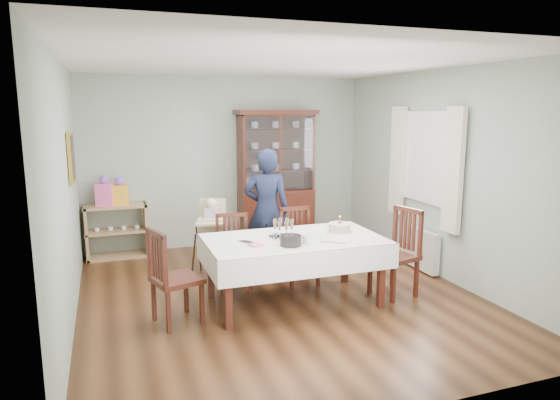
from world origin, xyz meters
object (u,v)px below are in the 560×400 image
chair_far_left (234,268)px  chair_end_left (176,295)px  chair_end_right (394,270)px  dining_table (294,270)px  gift_bag_pink (105,192)px  high_chair (213,246)px  champagne_tray (283,232)px  woman (267,211)px  sideboard (117,231)px  gift_bag_orange (120,192)px  birthday_cake (340,228)px  china_cabinet (276,176)px  chair_far_right (299,261)px

chair_far_left → chair_end_left: 1.09m
chair_far_left → chair_end_right: bearing=-17.0°
dining_table → chair_far_left: 0.84m
dining_table → gift_bag_pink: size_ratio=4.46×
high_chair → champagne_tray: size_ratio=3.13×
dining_table → woman: woman is taller
chair_end_right → high_chair: 2.36m
gift_bag_pink → chair_far_left: bearing=-52.5°
sideboard → gift_bag_orange: gift_bag_orange is taller
woman → gift_bag_pink: bearing=-11.1°
dining_table → birthday_cake: (0.59, 0.06, 0.43)m
chair_end_right → gift_bag_orange: bearing=-145.5°
china_cabinet → chair_end_right: (0.57, -2.68, -0.81)m
dining_table → birthday_cake: 0.74m
china_cabinet → high_chair: china_cabinet is taller
chair_far_right → gift_bag_pink: gift_bag_pink is taller
chair_far_left → champagne_tray: (0.44, -0.56, 0.55)m
china_cabinet → chair_far_left: china_cabinet is taller
chair_far_left → chair_end_right: size_ratio=0.89×
china_cabinet → chair_far_right: china_cabinet is taller
chair_end_right → champagne_tray: bearing=-114.1°
gift_bag_pink → woman: bearing=-32.8°
chair_end_left → woman: woman is taller
chair_far_right → birthday_cake: (0.29, -0.53, 0.53)m
sideboard → birthday_cake: (2.44, -2.48, 0.42)m
birthday_cake → gift_bag_pink: gift_bag_pink is taller
dining_table → chair_end_right: bearing=-7.6°
dining_table → high_chair: high_chair is taller
sideboard → chair_end_left: (0.50, -2.64, -0.10)m
champagne_tray → gift_bag_pink: (-1.89, 2.44, 0.18)m
sideboard → gift_bag_orange: (0.08, -0.02, 0.59)m
china_cabinet → woman: china_cabinet is taller
chair_end_left → chair_end_right: chair_end_right is taller
high_chair → gift_bag_orange: 1.78m
woman → birthday_cake: size_ratio=5.59×
sideboard → chair_far_right: size_ratio=0.94×
sideboard → chair_end_right: 4.09m
china_cabinet → woman: bearing=-114.0°
dining_table → chair_end_left: 1.36m
china_cabinet → gift_bag_pink: 2.64m
dining_table → high_chair: (-0.68, 1.24, 0.02)m
high_chair → birthday_cake: 1.78m
chair_far_left → birthday_cake: 1.39m
sideboard → gift_bag_pink: size_ratio=2.00×
chair_far_right → chair_end_left: bearing=-156.6°
champagne_tray → dining_table: bearing=-38.9°
chair_end_right → chair_far_right: bearing=-142.9°
china_cabinet → chair_end_right: 2.86m
high_chair → sideboard: bearing=151.0°
chair_far_left → chair_far_right: chair_far_right is taller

